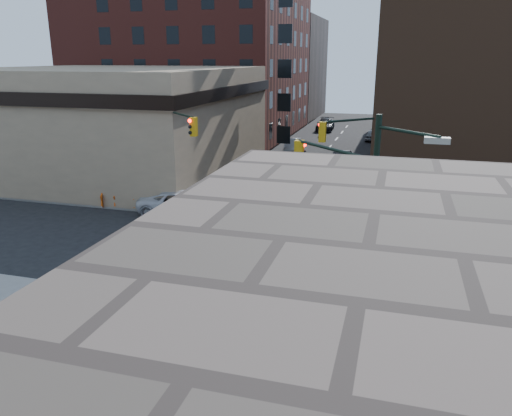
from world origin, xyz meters
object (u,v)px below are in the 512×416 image
Objects in this scene: pedestrian_a at (188,187)px; pedestrian_b at (130,185)px; barricade_se_a at (413,323)px; barrel_bank at (193,208)px; parked_car_wnear at (286,160)px; parked_car_enear at (343,157)px; barrel_road at (266,227)px; barricade_nw_a at (132,202)px; parked_car_wfar at (293,145)px; police_car at (240,224)px; pickup at (182,203)px.

pedestrian_b is (-4.45, -0.16, -0.13)m from pedestrian_a.
barrel_bank is at bearing 61.07° from barricade_se_a.
pedestrian_b is at bearing -120.61° from parked_car_wnear.
parked_car_enear reaches higher than barrel_road.
parked_car_enear is 30.83m from barricade_se_a.
pedestrian_a is at bearing 47.00° from barricade_nw_a.
parked_car_wfar is 24.56m from barrel_bank.
pedestrian_a reaches higher than barricade_se_a.
barrel_bank is at bearing 159.03° from barrel_road.
barrel_road is at bearing -30.86° from pedestrian_b.
barricade_se_a is at bearing -67.81° from parked_car_wnear.
parked_car_wnear is 0.89× the size of parked_car_enear.
barrel_road is at bearing -86.30° from parked_car_wfar.
barrel_road is at bearing 87.78° from parked_car_enear.
pedestrian_a reaches higher than pedestrian_b.
barricade_nw_a is at bearing 176.47° from barrel_bank.
police_car reaches higher than barrel_bank.
pedestrian_b is at bearing 127.16° from barricade_nw_a.
pickup reaches higher than barricade_nw_a.
barricade_nw_a is at bearing -139.86° from pedestrian_a.
pickup is at bearing 62.39° from barricade_se_a.
parked_car_wnear is 4.01× the size of barrel_road.
barrel_bank is 1.02× the size of barricade_nw_a.
parked_car_wfar is 8.24m from parked_car_enear.
police_car is 19.19m from parked_car_wnear.
parked_car_wnear is 7.98m from parked_car_wfar.
parked_car_wfar is 3.54× the size of barricade_se_a.
pickup is 16.74m from parked_car_wnear.
barricade_nw_a is (-5.94, -24.24, -0.14)m from parked_car_wfar.
parked_car_wfar reaches higher than police_car.
barricade_se_a is (6.00, -30.25, -0.11)m from parked_car_enear.
barricade_se_a is at bearing 104.41° from parked_car_enear.
parked_car_wnear is at bearing 50.56° from pedestrian_b.
pedestrian_a is 1.78× the size of barrel_bank.
pedestrian_a is at bearing 119.00° from barrel_bank.
barrel_bank is at bearing -97.54° from parked_car_wnear.
parked_car_enear is 21.09m from pedestrian_b.
parked_car_wnear is at bearing -20.44° from pickup.
police_car is 4.88× the size of barrel_road.
pedestrian_b reaches higher than barricade_se_a.
barrel_road is at bearing 52.10° from barricade_se_a.
parked_car_wnear is 30.01m from barricade_se_a.
parked_car_wfar is at bearing -39.45° from parked_car_enear.
parked_car_wfar is 23.03m from pedestrian_b.
pickup reaches higher than barrel_road.
barrel_road is at bearing -118.98° from pickup.
parked_car_wfar is (2.24, 24.32, -0.09)m from pickup.
parked_car_wnear is 17.76m from barricade_nw_a.
parked_car_wfar is 3.92× the size of barricade_nw_a.
pickup is at bearing -75.93° from pedestrian_a.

